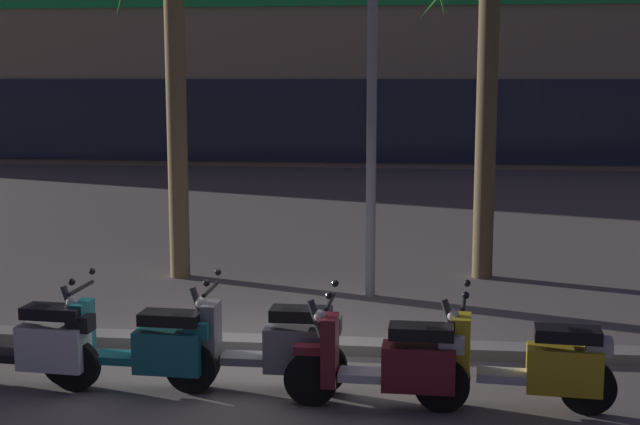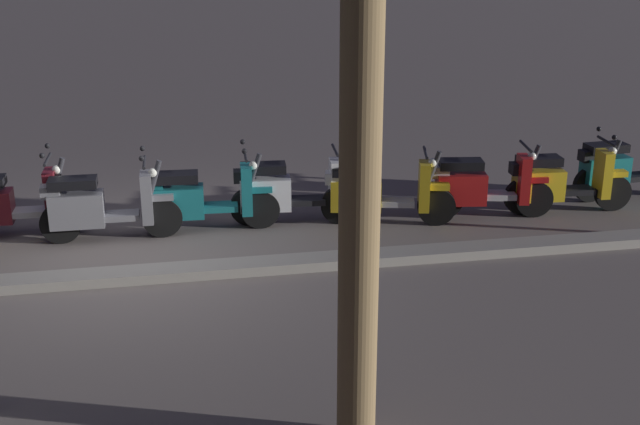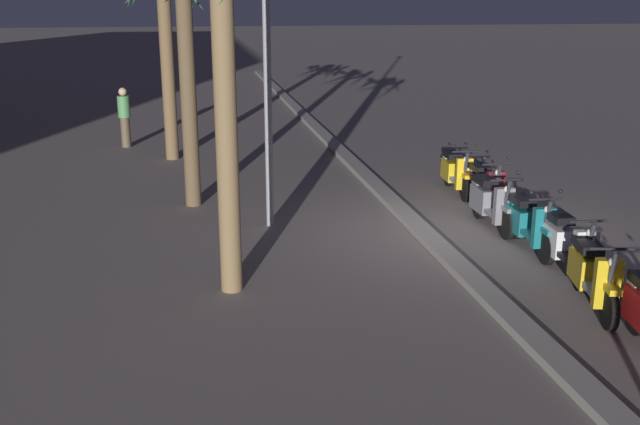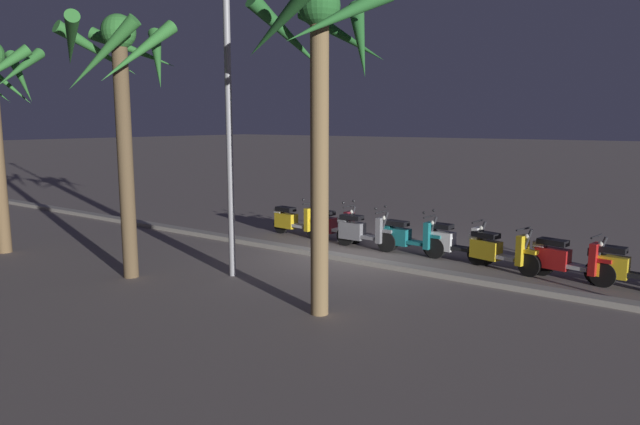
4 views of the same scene
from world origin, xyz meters
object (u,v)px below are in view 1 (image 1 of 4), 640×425
at_px(palm_tree_by_mall_entrance, 173,7).
at_px(scooter_maroon_second_in_line, 390,363).
at_px(scooter_yellow_mid_rear, 531,364).
at_px(palm_tree_far_corner, 491,5).
at_px(scooter_teal_mid_centre, 142,347).
at_px(scooter_white_gap_after_mid, 26,343).
at_px(scooter_grey_last_in_row, 272,346).

bearing_deg(palm_tree_by_mall_entrance, scooter_maroon_second_in_line, -56.52).
bearing_deg(scooter_maroon_second_in_line, scooter_yellow_mid_rear, 4.86).
bearing_deg(palm_tree_far_corner, scooter_yellow_mid_rear, -89.54).
bearing_deg(palm_tree_by_mall_entrance, scooter_yellow_mid_rear, -47.04).
bearing_deg(scooter_teal_mid_centre, scooter_yellow_mid_rear, -1.99).
distance_m(scooter_white_gap_after_mid, scooter_teal_mid_centre, 1.18).
relative_size(scooter_white_gap_after_mid, palm_tree_far_corner, 0.34).
xyz_separation_m(scooter_teal_mid_centre, scooter_grey_last_in_row, (1.29, 0.13, 0.01)).
distance_m(scooter_teal_mid_centre, scooter_maroon_second_in_line, 2.49).
xyz_separation_m(scooter_teal_mid_centre, palm_tree_far_corner, (3.75, 5.51, 3.71)).
bearing_deg(scooter_teal_mid_centre, palm_tree_far_corner, 55.78).
xyz_separation_m(palm_tree_by_mall_entrance, palm_tree_far_corner, (4.74, 0.50, 0.02)).
height_order(scooter_teal_mid_centre, scooter_grey_last_in_row, same).
bearing_deg(palm_tree_by_mall_entrance, scooter_white_gap_after_mid, -92.05).
distance_m(scooter_white_gap_after_mid, scooter_grey_last_in_row, 2.47).
relative_size(scooter_yellow_mid_rear, palm_tree_far_corner, 0.34).
bearing_deg(scooter_yellow_mid_rear, scooter_teal_mid_centre, 178.01).
bearing_deg(scooter_teal_mid_centre, scooter_maroon_second_in_line, -5.61).
height_order(scooter_teal_mid_centre, palm_tree_far_corner, palm_tree_far_corner).
xyz_separation_m(scooter_white_gap_after_mid, palm_tree_by_mall_entrance, (0.18, 5.06, 3.68)).
height_order(scooter_white_gap_after_mid, scooter_grey_last_in_row, scooter_grey_last_in_row).
bearing_deg(palm_tree_far_corner, scooter_maroon_second_in_line, -102.43).
xyz_separation_m(scooter_grey_last_in_row, palm_tree_far_corner, (2.46, 5.38, 3.70)).
relative_size(scooter_white_gap_after_mid, scooter_teal_mid_centre, 1.02).
height_order(palm_tree_by_mall_entrance, palm_tree_far_corner, palm_tree_by_mall_entrance).
xyz_separation_m(scooter_grey_last_in_row, scooter_yellow_mid_rear, (2.50, -0.26, -0.01)).
xyz_separation_m(scooter_teal_mid_centre, palm_tree_by_mall_entrance, (-0.99, 5.01, 3.69)).
bearing_deg(scooter_teal_mid_centre, scooter_white_gap_after_mid, -177.21).
xyz_separation_m(scooter_grey_last_in_row, palm_tree_by_mall_entrance, (-2.28, 4.88, 3.68)).
bearing_deg(scooter_yellow_mid_rear, scooter_white_gap_after_mid, 179.14).
height_order(scooter_maroon_second_in_line, palm_tree_far_corner, palm_tree_far_corner).
relative_size(scooter_maroon_second_in_line, palm_tree_far_corner, 0.32).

